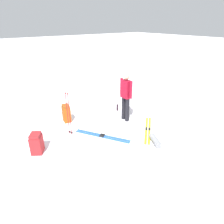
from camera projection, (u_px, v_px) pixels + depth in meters
The scene contains 9 objects.
ground_plane at pixel (112, 132), 6.33m from camera, with size 80.00×80.00×0.00m, color white.
skier_standing at pixel (126, 95), 6.70m from camera, with size 0.57×0.22×1.70m.
ski_pair_near at pixel (148, 129), 6.44m from camera, with size 1.27×1.42×0.05m.
ski_pair_far at pixel (102, 136), 6.08m from camera, with size 1.64×1.05×0.05m.
backpack_large_dark at pixel (66, 113), 6.87m from camera, with size 0.36×0.30×0.62m.
backpack_bright at pixel (37, 143), 5.25m from camera, with size 0.44×0.42×0.57m.
ski_poles_planted_near at pixel (68, 112), 5.91m from camera, with size 0.16×0.10×1.36m.
sleeping_mat_rolled at pixel (155, 141), 5.71m from camera, with size 0.18×0.18×0.55m, color gray.
thermos_bottle at pixel (117, 108), 7.76m from camera, with size 0.07×0.07×0.26m, color black.
Camera 1 is at (-4.32, 3.35, 3.26)m, focal length 31.73 mm.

